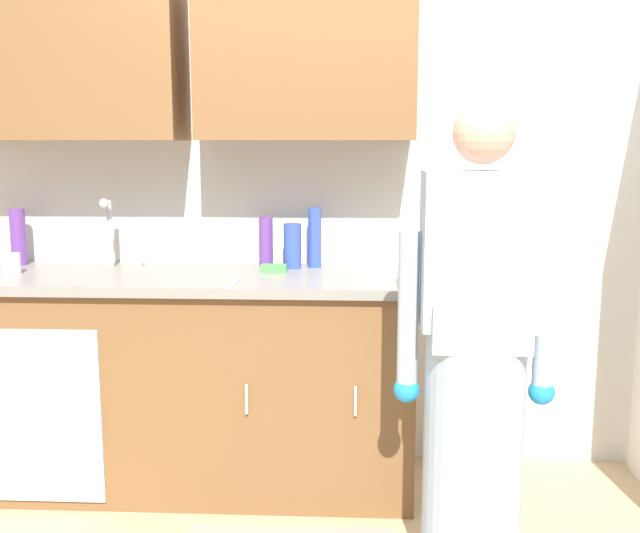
% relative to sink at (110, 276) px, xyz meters
% --- Properties ---
extents(kitchen_wall_with_uppers, '(4.80, 0.44, 2.70)m').
position_rel_sink_xyz_m(kitchen_wall_with_uppers, '(0.76, 0.29, 0.55)').
color(kitchen_wall_with_uppers, beige).
rests_on(kitchen_wall_with_uppers, ground).
extents(counter_cabinet, '(1.90, 0.62, 0.90)m').
position_rel_sink_xyz_m(counter_cabinet, '(0.34, -0.01, -0.48)').
color(counter_cabinet, brown).
rests_on(counter_cabinet, ground).
extents(countertop, '(1.96, 0.66, 0.04)m').
position_rel_sink_xyz_m(countertop, '(0.35, -0.01, -0.01)').
color(countertop, gray).
rests_on(countertop, counter_cabinet).
extents(sink, '(0.50, 0.36, 0.35)m').
position_rel_sink_xyz_m(sink, '(0.00, 0.00, 0.00)').
color(sink, '#B7BABF').
rests_on(sink, counter_cabinet).
extents(person_at_sink, '(0.55, 0.34, 1.62)m').
position_rel_sink_xyz_m(person_at_sink, '(1.47, -0.65, -0.23)').
color(person_at_sink, white).
rests_on(person_at_sink, ground).
extents(bottle_cleaner_spray, '(0.06, 0.06, 0.22)m').
position_rel_sink_xyz_m(bottle_cleaner_spray, '(0.65, 0.19, 0.13)').
color(bottle_cleaner_spray, '#66388C').
rests_on(bottle_cleaner_spray, countertop).
extents(bottle_water_short, '(0.06, 0.06, 0.27)m').
position_rel_sink_xyz_m(bottle_water_short, '(0.87, 0.19, 0.15)').
color(bottle_water_short, '#334CB2').
rests_on(bottle_water_short, countertop).
extents(bottle_dish_liquid, '(0.07, 0.07, 0.26)m').
position_rel_sink_xyz_m(bottle_dish_liquid, '(-0.48, 0.18, 0.14)').
color(bottle_dish_liquid, '#66388C').
rests_on(bottle_dish_liquid, countertop).
extents(bottle_soap, '(0.08, 0.08, 0.20)m').
position_rel_sink_xyz_m(bottle_soap, '(0.78, 0.16, 0.11)').
color(bottle_soap, '#334CB2').
rests_on(bottle_soap, countertop).
extents(cup_by_sink, '(0.08, 0.08, 0.09)m').
position_rel_sink_xyz_m(cup_by_sink, '(-0.40, -0.06, 0.06)').
color(cup_by_sink, white).
rests_on(cup_by_sink, countertop).
extents(knife_on_counter, '(0.04, 0.24, 0.01)m').
position_rel_sink_xyz_m(knife_on_counter, '(0.57, -0.21, 0.02)').
color(knife_on_counter, silver).
rests_on(knife_on_counter, countertop).
extents(sponge, '(0.11, 0.07, 0.03)m').
position_rel_sink_xyz_m(sponge, '(0.70, 0.05, 0.03)').
color(sponge, '#4CBF4C').
rests_on(sponge, countertop).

